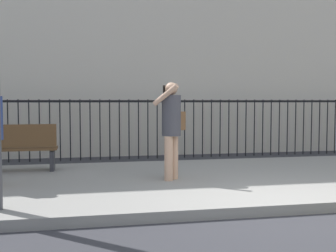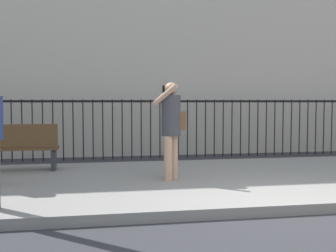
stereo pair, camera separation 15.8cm
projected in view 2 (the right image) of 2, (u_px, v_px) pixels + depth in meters
The scene contains 5 objects.
ground_plane at pixel (294, 216), 5.56m from camera, with size 60.00×60.00×0.00m, color #333338.
sidewalk at pixel (238, 180), 7.72m from camera, with size 28.00×4.40×0.15m, color gray.
iron_fence at pixel (192, 121), 11.30m from camera, with size 12.03×0.04×1.60m.
pedestrian_on_phone at pixel (172, 123), 7.32m from camera, with size 0.67×0.70×1.73m.
street_bench at pixel (17, 146), 8.20m from camera, with size 1.60×0.45×0.95m.
Camera 2 is at (-2.66, -5.09, 1.55)m, focal length 44.00 mm.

